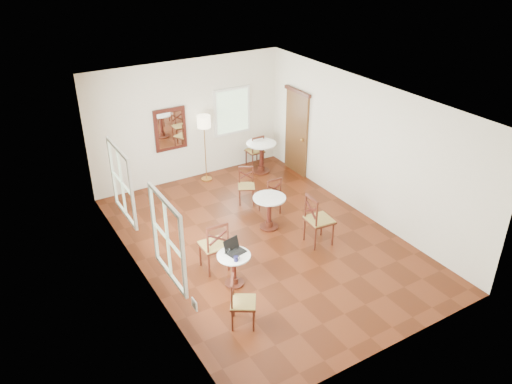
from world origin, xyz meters
TOP-DOWN VIEW (x-y plane):
  - ground at (0.00, 0.00)m, footprint 7.00×7.00m
  - room_shell at (-0.06, 0.27)m, footprint 5.02×7.02m
  - cafe_table_near at (-1.19, -0.92)m, footprint 0.60×0.60m
  - cafe_table_mid at (0.37, 0.38)m, footprint 0.69×0.69m
  - cafe_table_back at (1.67, 2.82)m, footprint 0.77×0.77m
  - chair_near_a at (-1.28, -0.33)m, footprint 0.50×0.50m
  - chair_near_b at (-1.58, -1.88)m, footprint 0.57×0.57m
  - chair_mid_a at (0.73, 0.90)m, footprint 0.42×0.42m
  - chair_mid_b at (0.89, -0.62)m, footprint 0.55×0.55m
  - chair_back_a at (1.72, 3.20)m, footprint 0.42×0.42m
  - chair_back_b at (0.53, 1.62)m, footprint 0.52×0.52m
  - floor_lamp at (0.25, 3.15)m, footprint 0.33×0.33m
  - laptop at (-1.13, -0.83)m, footprint 0.38×0.34m
  - mouse at (-1.08, -0.80)m, footprint 0.10×0.06m
  - navy_mug at (-1.24, -1.10)m, footprint 0.12×0.08m
  - water_glass at (-1.26, -0.85)m, footprint 0.06×0.06m
  - power_adapter at (-1.37, -1.22)m, footprint 0.09×0.05m

SIDE VIEW (x-z plane):
  - ground at x=0.00m, z-range 0.00..0.00m
  - power_adapter at x=-1.37m, z-range 0.00..0.04m
  - cafe_table_near at x=-1.19m, z-range 0.08..0.71m
  - chair_back_b at x=0.53m, z-range 0.00..0.84m
  - chair_back_a at x=1.72m, z-range 0.00..0.89m
  - chair_near_b at x=-1.58m, z-range 0.00..0.89m
  - chair_mid_a at x=0.73m, z-range 0.00..0.90m
  - cafe_table_mid at x=0.37m, z-range 0.09..0.82m
  - cafe_table_back at x=1.67m, z-range 0.10..0.91m
  - chair_near_a at x=-1.28m, z-range 0.00..1.05m
  - chair_mid_b at x=0.89m, z-range 0.00..1.09m
  - mouse at x=-1.08m, z-range 0.63..0.67m
  - navy_mug at x=-1.24m, z-range 0.63..0.73m
  - water_glass at x=-1.26m, z-range 0.63..0.73m
  - laptop at x=-1.13m, z-range 0.57..0.81m
  - floor_lamp at x=0.25m, z-range 0.59..2.29m
  - room_shell at x=-0.06m, z-range 0.38..3.39m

